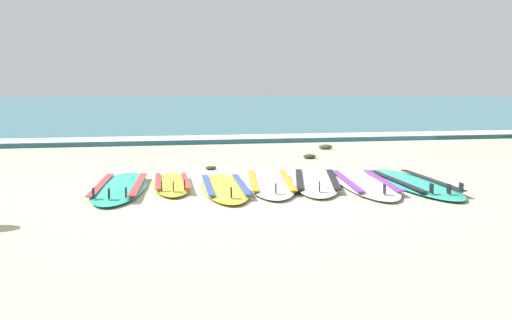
# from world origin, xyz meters

# --- Properties ---
(ground_plane) EXTENTS (80.00, 80.00, 0.00)m
(ground_plane) POSITION_xyz_m (0.00, 0.00, 0.00)
(ground_plane) COLOR #B7AD93
(sea) EXTENTS (80.00, 60.00, 0.10)m
(sea) POSITION_xyz_m (0.00, 36.08, 0.05)
(sea) COLOR teal
(sea) RESTS_ON ground
(wave_foam_strip) EXTENTS (80.00, 1.17, 0.11)m
(wave_foam_strip) POSITION_xyz_m (0.00, 6.66, 0.06)
(wave_foam_strip) COLOR white
(wave_foam_strip) RESTS_ON ground
(surfboard_0) EXTENTS (0.91, 2.56, 0.18)m
(surfboard_0) POSITION_xyz_m (-1.42, 0.43, 0.04)
(surfboard_0) COLOR #2DB793
(surfboard_0) RESTS_ON ground
(surfboard_1) EXTENTS (0.59, 1.94, 0.18)m
(surfboard_1) POSITION_xyz_m (-0.77, 0.56, 0.04)
(surfboard_1) COLOR yellow
(surfboard_1) RESTS_ON ground
(surfboard_2) EXTENTS (0.75, 2.30, 0.18)m
(surfboard_2) POSITION_xyz_m (-0.17, 0.15, 0.04)
(surfboard_2) COLOR yellow
(surfboard_2) RESTS_ON ground
(surfboard_3) EXTENTS (1.02, 2.51, 0.18)m
(surfboard_3) POSITION_xyz_m (0.46, 0.36, 0.04)
(surfboard_3) COLOR white
(surfboard_3) RESTS_ON ground
(surfboard_4) EXTENTS (1.23, 2.48, 0.18)m
(surfboard_4) POSITION_xyz_m (1.07, 0.34, 0.04)
(surfboard_4) COLOR white
(surfboard_4) RESTS_ON ground
(surfboard_5) EXTENTS (1.05, 2.61, 0.18)m
(surfboard_5) POSITION_xyz_m (1.63, 0.09, 0.04)
(surfboard_5) COLOR silver
(surfboard_5) RESTS_ON ground
(surfboard_6) EXTENTS (0.82, 2.61, 0.18)m
(surfboard_6) POSITION_xyz_m (2.24, -0.03, 0.04)
(surfboard_6) COLOR #2DB793
(surfboard_6) RESTS_ON ground
(seaweed_clump_near_shoreline) EXTENTS (0.23, 0.18, 0.08)m
(seaweed_clump_near_shoreline) POSITION_xyz_m (1.83, 3.08, 0.04)
(seaweed_clump_near_shoreline) COLOR #2D381E
(seaweed_clump_near_shoreline) RESTS_ON ground
(seaweed_clump_mid_sand) EXTENTS (0.28, 0.22, 0.10)m
(seaweed_clump_mid_sand) POSITION_xyz_m (2.62, 4.57, 0.05)
(seaweed_clump_mid_sand) COLOR #384723
(seaweed_clump_mid_sand) RESTS_ON ground
(seaweed_clump_by_the_boards) EXTENTS (0.17, 0.13, 0.06)m
(seaweed_clump_by_the_boards) POSITION_xyz_m (-0.07, 2.02, 0.03)
(seaweed_clump_by_the_boards) COLOR #2D381E
(seaweed_clump_by_the_boards) RESTS_ON ground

